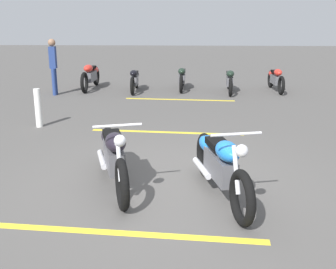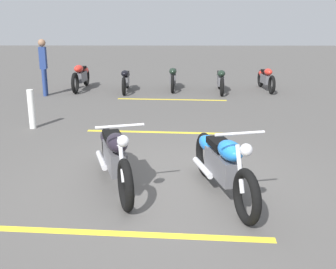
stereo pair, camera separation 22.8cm
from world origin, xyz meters
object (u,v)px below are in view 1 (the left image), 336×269
at_px(motorcycle_row_left, 230,80).
at_px(motorcycle_row_far_right, 91,75).
at_px(motorcycle_row_far_left, 276,78).
at_px(motorcycle_row_right, 135,79).
at_px(motorcycle_row_center, 182,77).
at_px(bollard_post, 38,108).
at_px(motorcycle_dark_foreground, 114,154).
at_px(motorcycle_bright_foreground, 220,163).
at_px(bystander_near_row, 53,64).

height_order(motorcycle_row_left, motorcycle_row_far_right, motorcycle_row_far_right).
relative_size(motorcycle_row_far_left, motorcycle_row_left, 1.01).
bearing_deg(motorcycle_row_far_right, motorcycle_row_right, 75.93).
relative_size(motorcycle_row_left, motorcycle_row_far_right, 0.88).
height_order(motorcycle_row_center, bollard_post, bollard_post).
bearing_deg(motorcycle_row_far_right, motorcycle_dark_foreground, 16.35).
relative_size(motorcycle_bright_foreground, motorcycle_row_left, 1.13).
bearing_deg(bollard_post, motorcycle_row_far_right, -0.22).
bearing_deg(bystander_near_row, bollard_post, 97.61).
distance_m(motorcycle_bright_foreground, motorcycle_row_center, 8.57).
relative_size(motorcycle_bright_foreground, motorcycle_row_right, 1.15).
bearing_deg(motorcycle_row_center, bollard_post, -29.94).
bearing_deg(motorcycle_row_left, motorcycle_row_right, -87.95).
relative_size(bystander_near_row, bollard_post, 2.01).
bearing_deg(motorcycle_row_center, motorcycle_bright_foreground, 5.43).
height_order(motorcycle_bright_foreground, motorcycle_row_center, motorcycle_bright_foreground).
xyz_separation_m(motorcycle_dark_foreground, motorcycle_row_far_right, (8.20, 2.19, -0.01)).
height_order(motorcycle_bright_foreground, motorcycle_dark_foreground, same).
distance_m(motorcycle_bright_foreground, motorcycle_dark_foreground, 1.52).
bearing_deg(motorcycle_dark_foreground, bystander_near_row, -173.05).
height_order(motorcycle_dark_foreground, motorcycle_row_right, motorcycle_dark_foreground).
bearing_deg(motorcycle_row_far_left, motorcycle_row_left, -79.26).
bearing_deg(motorcycle_bright_foreground, motorcycle_row_far_left, 150.31).
distance_m(motorcycle_row_left, motorcycle_row_far_right, 4.61).
relative_size(motorcycle_row_far_left, motorcycle_row_far_right, 0.88).
distance_m(motorcycle_row_far_left, bollard_post, 7.86).
distance_m(motorcycle_bright_foreground, bollard_post, 5.07).
height_order(motorcycle_row_far_left, motorcycle_row_left, motorcycle_row_far_left).
bearing_deg(motorcycle_row_far_left, motorcycle_dark_foreground, -28.45).
bearing_deg(motorcycle_row_far_right, motorcycle_row_left, 85.32).
height_order(motorcycle_row_left, bystander_near_row, bystander_near_row).
xyz_separation_m(motorcycle_row_center, motorcycle_row_far_right, (-0.02, 3.06, 0.05)).
bearing_deg(motorcycle_dark_foreground, motorcycle_row_left, 146.17).
distance_m(motorcycle_dark_foreground, motorcycle_row_center, 8.27).
bearing_deg(bystander_near_row, motorcycle_row_far_right, -131.20).
xyz_separation_m(motorcycle_bright_foreground, motorcycle_row_far_right, (8.52, 3.67, -0.01)).
relative_size(motorcycle_row_far_left, bollard_post, 2.31).
xyz_separation_m(motorcycle_row_left, bystander_near_row, (-0.69, 5.46, 0.55)).
height_order(motorcycle_dark_foreground, bollard_post, motorcycle_dark_foreground).
xyz_separation_m(motorcycle_dark_foreground, bollard_post, (3.16, 2.21, -0.04)).
bearing_deg(bystander_near_row, motorcycle_dark_foreground, 108.75).
distance_m(motorcycle_row_right, motorcycle_row_far_right, 1.58).
distance_m(motorcycle_row_far_left, motorcycle_row_far_right, 6.11).
bearing_deg(motorcycle_row_far_left, motorcycle_row_center, -95.37).
relative_size(motorcycle_row_left, bystander_near_row, 1.14).
height_order(motorcycle_dark_foreground, motorcycle_row_far_left, motorcycle_dark_foreground).
bearing_deg(motorcycle_dark_foreground, motorcycle_row_far_left, 137.53).
height_order(motorcycle_row_far_left, motorcycle_row_center, same).
height_order(bystander_near_row, bollard_post, bystander_near_row).
bearing_deg(motorcycle_dark_foreground, motorcycle_row_right, 168.31).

